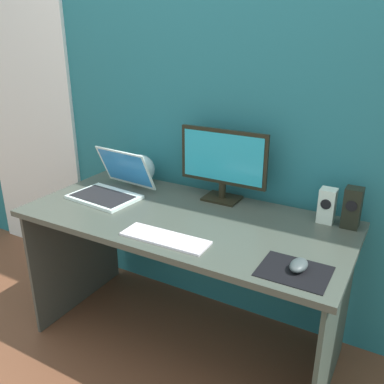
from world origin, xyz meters
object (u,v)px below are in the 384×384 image
(keyboard_external, at_px, (165,238))
(mouse, at_px, (299,265))
(speaker_right, at_px, (352,208))
(speaker_near_monitor, at_px, (327,206))
(laptop, at_px, (111,187))
(monitor, at_px, (223,162))
(fishbowl, at_px, (140,169))

(keyboard_external, height_order, mouse, mouse)
(speaker_right, height_order, keyboard_external, speaker_right)
(mouse, bearing_deg, speaker_near_monitor, 94.89)
(speaker_right, bearing_deg, laptop, -169.06)
(monitor, height_order, fishbowl, monitor)
(fishbowl, bearing_deg, laptop, -94.27)
(speaker_near_monitor, relative_size, laptop, 0.43)
(speaker_near_monitor, bearing_deg, monitor, 179.11)
(monitor, height_order, laptop, monitor)
(mouse, bearing_deg, laptop, 170.96)
(monitor, relative_size, laptop, 1.25)
(speaker_near_monitor, bearing_deg, laptop, -168.00)
(monitor, height_order, keyboard_external, monitor)
(speaker_right, distance_m, speaker_near_monitor, 0.11)
(monitor, relative_size, speaker_right, 2.53)
(speaker_right, height_order, laptop, laptop)
(speaker_near_monitor, height_order, mouse, speaker_near_monitor)
(keyboard_external, distance_m, mouse, 0.55)
(speaker_right, height_order, mouse, speaker_right)
(laptop, bearing_deg, keyboard_external, -28.49)
(laptop, relative_size, mouse, 3.68)
(monitor, bearing_deg, fishbowl, -179.80)
(monitor, relative_size, speaker_near_monitor, 2.91)
(laptop, height_order, fishbowl, laptop)
(laptop, xyz_separation_m, keyboard_external, (0.51, -0.28, -0.04))
(fishbowl, xyz_separation_m, mouse, (1.04, -0.47, -0.06))
(monitor, distance_m, mouse, 0.73)
(laptop, relative_size, fishbowl, 2.20)
(monitor, xyz_separation_m, speaker_near_monitor, (0.52, -0.01, -0.12))
(speaker_right, relative_size, laptop, 0.50)
(speaker_right, relative_size, fishbowl, 1.09)
(monitor, bearing_deg, speaker_near_monitor, -0.89)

